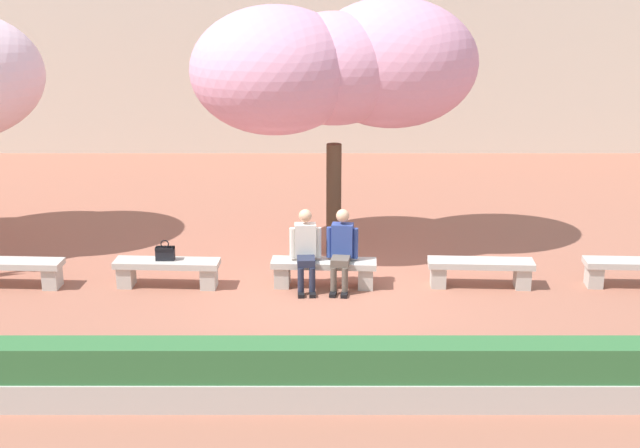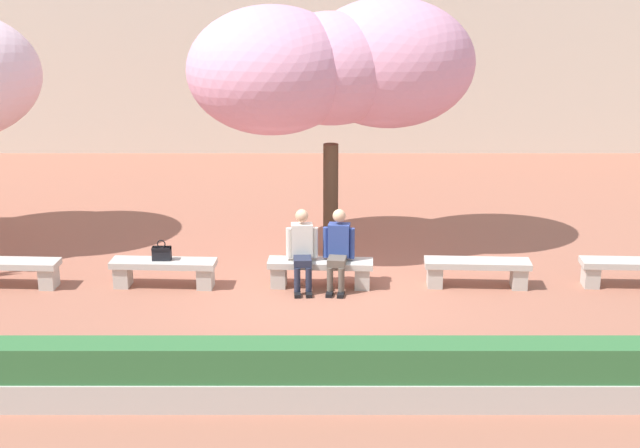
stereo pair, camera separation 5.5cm
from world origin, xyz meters
The scene contains 11 objects.
ground_plane centered at (0.00, 0.00, 0.00)m, with size 100.00×100.00×0.00m, color #9E604C.
stone_bench_west_end centered at (-5.05, 0.00, 0.30)m, with size 1.71×0.51×0.45m.
stone_bench_near_west centered at (-2.53, 0.00, 0.30)m, with size 1.71×0.51×0.45m.
stone_bench_center centered at (0.00, 0.00, 0.30)m, with size 1.71×0.51×0.45m.
stone_bench_near_east centered at (2.53, 0.00, 0.30)m, with size 1.71×0.51×0.45m.
stone_bench_east_end centered at (5.05, 0.00, 0.30)m, with size 1.71×0.51×0.45m.
person_seated_left centered at (-0.29, -0.05, 0.70)m, with size 0.51×0.70×1.29m.
person_seated_right centered at (0.28, -0.05, 0.70)m, with size 0.51×0.72×1.29m.
handbag centered at (-2.55, 0.02, 0.58)m, with size 0.30×0.15×0.34m.
cherry_tree_main centered at (0.14, 1.80, 3.31)m, with size 4.94×3.23×4.49m.
planter_hedge_foreground centered at (0.00, -3.98, 0.39)m, with size 16.75×0.50×0.80m.
Camera 2 is at (-0.01, -13.52, 5.10)m, focal length 50.00 mm.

